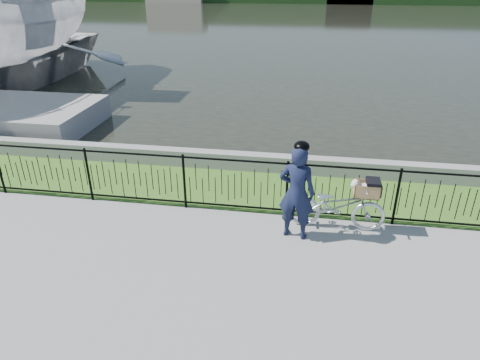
# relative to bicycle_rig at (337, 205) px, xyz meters

# --- Properties ---
(ground) EXTENTS (120.00, 120.00, 0.00)m
(ground) POSITION_rel_bicycle_rig_xyz_m (-1.93, -1.32, -0.47)
(ground) COLOR gray
(ground) RESTS_ON ground
(grass_strip) EXTENTS (60.00, 2.00, 0.01)m
(grass_strip) POSITION_rel_bicycle_rig_xyz_m (-1.93, 1.28, -0.47)
(grass_strip) COLOR #3E6820
(grass_strip) RESTS_ON ground
(water) EXTENTS (120.00, 120.00, 0.00)m
(water) POSITION_rel_bicycle_rig_xyz_m (-1.93, 31.68, -0.47)
(water) COLOR black
(water) RESTS_ON ground
(quay_wall) EXTENTS (60.00, 0.30, 0.40)m
(quay_wall) POSITION_rel_bicycle_rig_xyz_m (-1.93, 2.28, -0.27)
(quay_wall) COLOR gray
(quay_wall) RESTS_ON ground
(fence) EXTENTS (14.00, 0.06, 1.15)m
(fence) POSITION_rel_bicycle_rig_xyz_m (-1.93, 0.28, 0.10)
(fence) COLOR black
(fence) RESTS_ON ground
(bicycle_rig) EXTENTS (1.74, 0.61, 1.04)m
(bicycle_rig) POSITION_rel_bicycle_rig_xyz_m (0.00, 0.00, 0.00)
(bicycle_rig) COLOR silver
(bicycle_rig) RESTS_ON ground
(cyclist) EXTENTS (0.70, 0.52, 1.80)m
(cyclist) POSITION_rel_bicycle_rig_xyz_m (-0.74, -0.38, 0.42)
(cyclist) COLOR #121833
(cyclist) RESTS_ON ground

